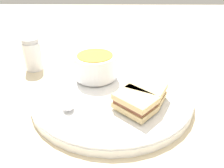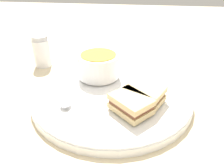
# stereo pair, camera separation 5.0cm
# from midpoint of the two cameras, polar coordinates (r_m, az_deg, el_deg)

# --- Properties ---
(ground_plane) EXTENTS (2.40, 2.40, 0.00)m
(ground_plane) POSITION_cam_midpoint_polar(r_m,az_deg,el_deg) (0.52, 2.76, -3.65)
(ground_plane) COLOR beige
(plate) EXTENTS (0.37, 0.37, 0.02)m
(plate) POSITION_cam_midpoint_polar(r_m,az_deg,el_deg) (0.51, 2.79, -2.62)
(plate) COLOR white
(plate) RESTS_ON ground_plane
(soup_bowl) EXTENTS (0.10, 0.10, 0.06)m
(soup_bowl) POSITION_cam_midpoint_polar(r_m,az_deg,el_deg) (0.55, -0.95, 4.90)
(soup_bowl) COLOR white
(soup_bowl) RESTS_ON plate
(spoon) EXTENTS (0.12, 0.05, 0.01)m
(spoon) POSITION_cam_midpoint_polar(r_m,az_deg,el_deg) (0.47, -9.00, -4.34)
(spoon) COLOR silver
(spoon) RESTS_ON plate
(sandwich_half_near) EXTENTS (0.10, 0.10, 0.03)m
(sandwich_half_near) POSITION_cam_midpoint_polar(r_m,az_deg,el_deg) (0.43, 8.26, -5.26)
(sandwich_half_near) COLOR #DBBC7F
(sandwich_half_near) RESTS_ON plate
(sandwich_half_far) EXTENTS (0.09, 0.10, 0.03)m
(sandwich_half_far) POSITION_cam_midpoint_polar(r_m,az_deg,el_deg) (0.47, 11.50, -2.56)
(sandwich_half_far) COLOR #DBBC7F
(sandwich_half_far) RESTS_ON plate
(salt_shaker) EXTENTS (0.05, 0.05, 0.09)m
(salt_shaker) POSITION_cam_midpoint_polar(r_m,az_deg,el_deg) (0.68, -15.93, 8.14)
(salt_shaker) COLOR silver
(salt_shaker) RESTS_ON ground_plane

